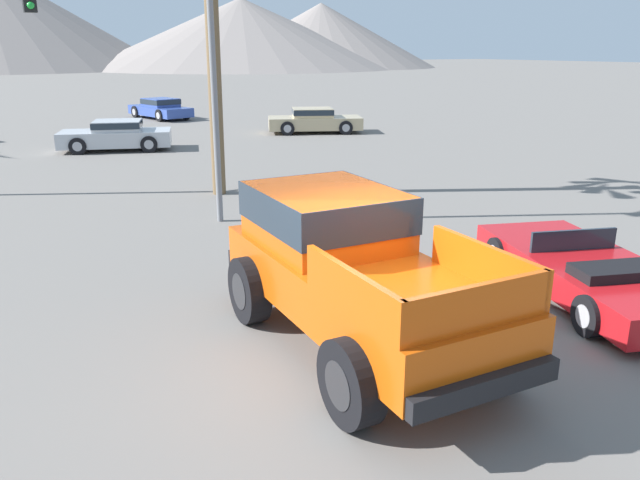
{
  "coord_description": "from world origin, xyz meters",
  "views": [
    {
      "loc": [
        -4.35,
        -5.87,
        3.91
      ],
      "look_at": [
        0.06,
        1.42,
        1.26
      ],
      "focal_mm": 35.0,
      "sensor_mm": 36.0,
      "label": 1
    }
  ],
  "objects_px": {
    "red_convertible_car": "(589,272)",
    "parked_car_silver": "(116,135)",
    "parked_car_tan": "(314,120)",
    "orange_pickup_truck": "(347,261)",
    "parked_car_blue": "(160,108)",
    "street_lamp_post": "(211,18)"
  },
  "relations": [
    {
      "from": "orange_pickup_truck",
      "to": "street_lamp_post",
      "type": "xyz_separation_m",
      "value": [
        0.87,
        6.67,
        3.36
      ]
    },
    {
      "from": "red_convertible_car",
      "to": "orange_pickup_truck",
      "type": "bearing_deg",
      "value": -169.27
    },
    {
      "from": "red_convertible_car",
      "to": "parked_car_silver",
      "type": "xyz_separation_m",
      "value": [
        -2.8,
        19.38,
        0.21
      ]
    },
    {
      "from": "red_convertible_car",
      "to": "street_lamp_post",
      "type": "bearing_deg",
      "value": 135.01
    },
    {
      "from": "red_convertible_car",
      "to": "parked_car_silver",
      "type": "bearing_deg",
      "value": 118.53
    },
    {
      "from": "red_convertible_car",
      "to": "parked_car_silver",
      "type": "distance_m",
      "value": 19.58
    },
    {
      "from": "orange_pickup_truck",
      "to": "street_lamp_post",
      "type": "relative_size",
      "value": 0.7
    },
    {
      "from": "red_convertible_car",
      "to": "parked_car_tan",
      "type": "bearing_deg",
      "value": 92.01
    },
    {
      "from": "red_convertible_car",
      "to": "parked_car_blue",
      "type": "distance_m",
      "value": 29.78
    },
    {
      "from": "parked_car_blue",
      "to": "street_lamp_post",
      "type": "height_order",
      "value": "street_lamp_post"
    },
    {
      "from": "red_convertible_car",
      "to": "parked_car_silver",
      "type": "height_order",
      "value": "parked_car_silver"
    },
    {
      "from": "parked_car_silver",
      "to": "street_lamp_post",
      "type": "bearing_deg",
      "value": -162.72
    },
    {
      "from": "parked_car_tan",
      "to": "parked_car_blue",
      "type": "bearing_deg",
      "value": -130.67
    },
    {
      "from": "orange_pickup_truck",
      "to": "parked_car_blue",
      "type": "height_order",
      "value": "orange_pickup_truck"
    },
    {
      "from": "orange_pickup_truck",
      "to": "parked_car_blue",
      "type": "xyz_separation_m",
      "value": [
        6.47,
        28.98,
        -0.55
      ]
    },
    {
      "from": "parked_car_tan",
      "to": "red_convertible_car",
      "type": "bearing_deg",
      "value": 7.02
    },
    {
      "from": "parked_car_silver",
      "to": "red_convertible_car",
      "type": "bearing_deg",
      "value": -151.64
    },
    {
      "from": "parked_car_silver",
      "to": "parked_car_tan",
      "type": "bearing_deg",
      "value": -66.77
    },
    {
      "from": "parked_car_silver",
      "to": "street_lamp_post",
      "type": "height_order",
      "value": "street_lamp_post"
    },
    {
      "from": "orange_pickup_truck",
      "to": "parked_car_silver",
      "type": "height_order",
      "value": "orange_pickup_truck"
    },
    {
      "from": "parked_car_blue",
      "to": "parked_car_silver",
      "type": "bearing_deg",
      "value": -127.91
    },
    {
      "from": "parked_car_silver",
      "to": "orange_pickup_truck",
      "type": "bearing_deg",
      "value": -164.37
    }
  ]
}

